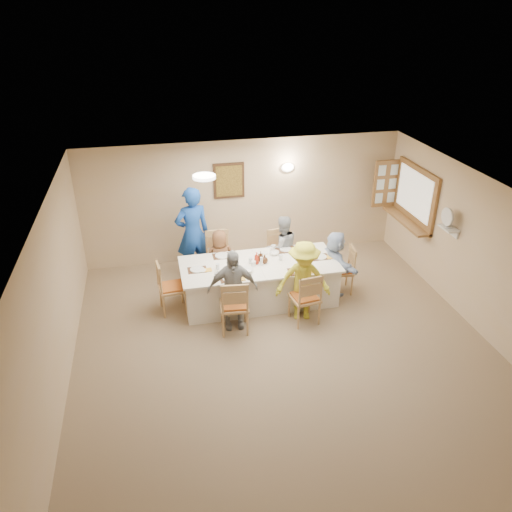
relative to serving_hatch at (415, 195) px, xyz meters
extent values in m
plane|color=#826D4F|center=(-3.21, -2.40, -1.50)|extent=(7.00, 7.00, 0.00)
plane|color=tan|center=(-3.21, 1.10, -0.25)|extent=(6.50, 0.00, 6.50)
plane|color=tan|center=(-3.21, -5.90, -0.25)|extent=(6.50, 0.00, 6.50)
plane|color=tan|center=(-6.46, -2.40, -0.25)|extent=(0.00, 7.00, 7.00)
plane|color=tan|center=(0.04, -2.40, -0.25)|extent=(0.00, 7.00, 7.00)
plane|color=white|center=(-3.21, -2.40, 1.00)|extent=(7.00, 7.00, 0.00)
cube|color=#402716|center=(-3.51, 1.07, 0.20)|extent=(0.62, 0.04, 0.72)
cube|color=black|center=(-3.51, 1.05, 0.20)|extent=(0.52, 0.02, 0.62)
ellipsoid|color=white|center=(-2.31, 1.04, 0.40)|extent=(0.26, 0.09, 0.18)
cylinder|color=white|center=(-4.21, -0.90, 0.97)|extent=(0.36, 0.36, 0.05)
cube|color=brown|center=(0.00, 0.00, 0.00)|extent=(0.06, 1.50, 1.15)
cube|color=brown|center=(-0.12, 0.00, -0.53)|extent=(0.30, 1.50, 0.05)
cube|color=brown|center=(-0.26, 0.76, 0.00)|extent=(0.55, 0.04, 1.00)
cube|color=white|center=(-0.08, -1.35, -0.10)|extent=(0.22, 0.36, 0.03)
cube|color=white|center=(-3.29, -0.75, -1.12)|extent=(2.78, 1.18, 0.76)
imported|color=brown|center=(-3.89, -0.07, -0.93)|extent=(0.60, 0.43, 1.14)
imported|color=gray|center=(-2.69, -0.07, -0.84)|extent=(0.79, 0.68, 1.32)
imported|color=gray|center=(-3.89, -1.43, -0.79)|extent=(0.88, 0.46, 1.41)
imported|color=gold|center=(-2.69, -1.43, -0.78)|extent=(1.11, 0.86, 1.43)
imported|color=#AABDDF|center=(-1.87, -0.75, -0.89)|extent=(1.24, 0.68, 1.23)
imported|color=#1746A7|center=(-4.34, 0.40, -0.57)|extent=(0.88, 0.75, 1.86)
cube|color=#472B19|center=(-3.89, -1.17, -0.74)|extent=(0.34, 0.25, 0.01)
cylinder|color=white|center=(-3.89, -1.17, -0.73)|extent=(0.25, 0.25, 0.02)
cube|color=gold|center=(-3.71, -1.22, -0.73)|extent=(0.14, 0.14, 0.01)
cube|color=#472B19|center=(-2.69, -1.17, -0.74)|extent=(0.36, 0.27, 0.01)
cylinder|color=white|center=(-2.69, -1.17, -0.73)|extent=(0.24, 0.24, 0.01)
cube|color=gold|center=(-2.51, -1.22, -0.73)|extent=(0.15, 0.15, 0.01)
cube|color=#472B19|center=(-3.89, -0.33, -0.74)|extent=(0.34, 0.25, 0.01)
cylinder|color=white|center=(-3.89, -0.33, -0.73)|extent=(0.26, 0.26, 0.02)
cube|color=gold|center=(-3.71, -0.38, -0.73)|extent=(0.14, 0.14, 0.01)
cube|color=#472B19|center=(-2.69, -0.33, -0.74)|extent=(0.38, 0.28, 0.01)
cylinder|color=white|center=(-2.69, -0.33, -0.73)|extent=(0.23, 0.23, 0.01)
cube|color=gold|center=(-2.51, -0.38, -0.73)|extent=(0.14, 0.14, 0.01)
cube|color=#472B19|center=(-4.39, -0.75, -0.74)|extent=(0.33, 0.24, 0.01)
cylinder|color=white|center=(-4.39, -0.75, -0.73)|extent=(0.24, 0.24, 0.02)
cube|color=gold|center=(-4.21, -0.80, -0.73)|extent=(0.13, 0.13, 0.01)
cube|color=#472B19|center=(-2.17, -0.75, -0.74)|extent=(0.34, 0.25, 0.01)
cylinder|color=white|center=(-2.17, -0.75, -0.73)|extent=(0.25, 0.25, 0.02)
cube|color=gold|center=(-1.99, -0.80, -0.73)|extent=(0.14, 0.14, 0.01)
imported|color=white|center=(-4.09, -1.07, -0.70)|extent=(0.14, 0.14, 0.09)
imported|color=white|center=(-2.91, -0.26, -0.70)|extent=(0.13, 0.13, 0.08)
imported|color=white|center=(-3.55, -0.98, -0.72)|extent=(0.31, 0.31, 0.05)
imported|color=white|center=(-2.95, -0.46, -0.71)|extent=(0.28, 0.28, 0.06)
imported|color=#AB230E|center=(-3.35, -0.75, -0.63)|extent=(0.14, 0.14, 0.22)
imported|color=#412211|center=(-3.25, -0.65, -0.65)|extent=(0.10, 0.10, 0.18)
imported|color=#412211|center=(-3.20, -0.75, -0.66)|extent=(0.20, 0.20, 0.16)
cylinder|color=silver|center=(-3.44, -0.70, -0.68)|extent=(0.06, 0.06, 0.10)
camera|label=1|loc=(-5.01, -8.30, 3.44)|focal=35.00mm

